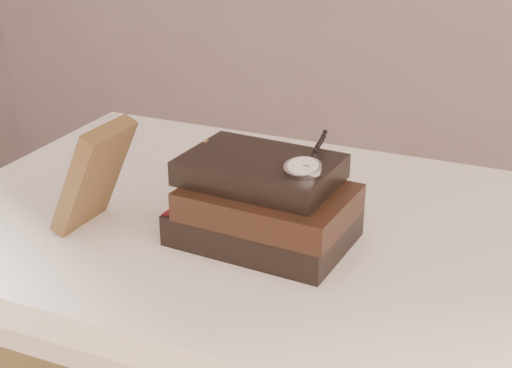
% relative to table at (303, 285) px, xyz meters
% --- Properties ---
extents(table, '(1.00, 0.60, 0.75)m').
position_rel_table_xyz_m(table, '(0.00, 0.00, 0.00)').
color(table, white).
rests_on(table, ground).
extents(book_stack, '(0.23, 0.16, 0.11)m').
position_rel_table_xyz_m(book_stack, '(-0.03, -0.06, 0.14)').
color(book_stack, black).
rests_on(book_stack, table).
extents(journal, '(0.09, 0.10, 0.14)m').
position_rel_table_xyz_m(journal, '(-0.24, -0.11, 0.16)').
color(journal, '#432F1A').
rests_on(journal, table).
extents(pocket_watch, '(0.05, 0.15, 0.02)m').
position_rel_table_xyz_m(pocket_watch, '(0.02, -0.07, 0.21)').
color(pocket_watch, silver).
rests_on(pocket_watch, book_stack).
extents(eyeglasses, '(0.10, 0.11, 0.04)m').
position_rel_table_xyz_m(eyeglasses, '(-0.10, 0.02, 0.15)').
color(eyeglasses, silver).
rests_on(eyeglasses, book_stack).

